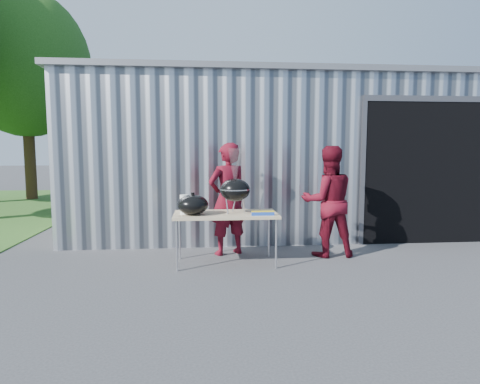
{
  "coord_description": "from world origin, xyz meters",
  "views": [
    {
      "loc": [
        -0.7,
        -5.06,
        1.67
      ],
      "look_at": [
        -0.17,
        0.77,
        1.05
      ],
      "focal_mm": 30.0,
      "sensor_mm": 36.0,
      "label": 1
    }
  ],
  "objects": [
    {
      "name": "ground",
      "position": [
        0.0,
        0.0,
        0.0
      ],
      "size": [
        80.0,
        80.0,
        0.0
      ],
      "primitive_type": "plane",
      "color": "#39393B"
    },
    {
      "name": "building",
      "position": [
        0.92,
        4.59,
        1.54
      ],
      "size": [
        8.2,
        6.2,
        3.1
      ],
      "color": "silver",
      "rests_on": "ground"
    },
    {
      "name": "tree_far",
      "position": [
        -6.5,
        9.0,
        4.46
      ],
      "size": [
        4.13,
        4.13,
        6.85
      ],
      "color": "#442D19",
      "rests_on": "ground"
    },
    {
      "name": "folding_table",
      "position": [
        -0.39,
        0.69,
        0.71
      ],
      "size": [
        1.5,
        0.75,
        0.75
      ],
      "color": "tan",
      "rests_on": "ground"
    },
    {
      "name": "kettle_grill",
      "position": [
        -0.25,
        0.69,
        1.17
      ],
      "size": [
        0.45,
        0.45,
        0.94
      ],
      "color": "black",
      "rests_on": "folding_table"
    },
    {
      "name": "grill_lid",
      "position": [
        -0.86,
        0.59,
        0.89
      ],
      "size": [
        0.44,
        0.44,
        0.32
      ],
      "color": "black",
      "rests_on": "folding_table"
    },
    {
      "name": "paper_towels",
      "position": [
        -0.98,
        0.64,
        0.89
      ],
      "size": [
        0.12,
        0.12,
        0.28
      ],
      "primitive_type": "cylinder",
      "color": "white",
      "rests_on": "folding_table"
    },
    {
      "name": "white_tub",
      "position": [
        -0.94,
        0.89,
        0.8
      ],
      "size": [
        0.2,
        0.15,
        0.1
      ],
      "primitive_type": "cube",
      "color": "white",
      "rests_on": "folding_table"
    },
    {
      "name": "foil_box",
      "position": [
        0.12,
        0.44,
        0.78
      ],
      "size": [
        0.32,
        0.06,
        0.06
      ],
      "color": "#1940A8",
      "rests_on": "folding_table"
    },
    {
      "name": "person_cook",
      "position": [
        -0.33,
        1.23,
        0.89
      ],
      "size": [
        0.76,
        0.65,
        1.78
      ],
      "primitive_type": "imported",
      "rotation": [
        0.0,
        0.0,
        3.55
      ],
      "color": "#560A18",
      "rests_on": "ground"
    },
    {
      "name": "person_bystander",
      "position": [
        1.24,
        1.0,
        0.86
      ],
      "size": [
        0.84,
        0.66,
        1.73
      ],
      "primitive_type": "imported",
      "rotation": [
        0.0,
        0.0,
        3.13
      ],
      "color": "#560A18",
      "rests_on": "ground"
    }
  ]
}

